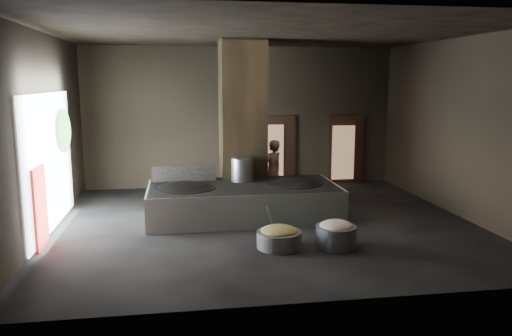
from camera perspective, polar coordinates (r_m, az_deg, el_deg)
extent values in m
cube|color=black|center=(12.27, 1.05, -6.49)|extent=(10.00, 9.00, 0.10)
cube|color=black|center=(11.83, 1.12, 15.42)|extent=(10.00, 9.00, 0.10)
cube|color=black|center=(16.31, -1.71, 5.82)|extent=(10.00, 0.10, 4.50)
cube|color=black|center=(7.43, 7.19, 0.80)|extent=(10.00, 0.10, 4.50)
cube|color=black|center=(12.03, -23.38, 3.54)|extent=(0.10, 9.00, 4.50)
cube|color=black|center=(13.64, 22.52, 4.26)|extent=(0.10, 9.00, 4.50)
cube|color=black|center=(13.66, -1.55, 5.02)|extent=(1.20, 1.20, 4.50)
cube|color=silver|center=(12.63, -1.48, -3.85)|extent=(4.75, 2.28, 0.82)
cube|color=black|center=(12.54, -1.49, -2.06)|extent=(4.64, 2.23, 0.03)
ellipsoid|color=black|center=(12.40, -8.12, -2.60)|extent=(1.49, 1.49, 0.41)
cylinder|color=black|center=(12.39, -8.13, -2.28)|extent=(1.53, 1.53, 0.05)
ellipsoid|color=black|center=(12.84, 4.47, -2.10)|extent=(1.39, 1.39, 0.39)
cylinder|color=black|center=(12.82, 4.48, -1.79)|extent=(1.42, 1.42, 0.05)
cylinder|color=#A5A9AD|center=(13.02, -1.59, -0.20)|extent=(0.58, 0.58, 0.62)
cube|color=black|center=(13.13, -8.21, -0.65)|extent=(1.65, 0.07, 0.41)
imported|color=brown|center=(14.03, 1.93, -0.42)|extent=(0.78, 0.73, 1.80)
cylinder|color=slate|center=(10.47, 2.66, -8.15)|extent=(1.17, 1.17, 0.34)
ellipsoid|color=olive|center=(10.41, 2.67, -7.22)|extent=(0.77, 0.77, 0.24)
cylinder|color=#A5A9AD|center=(10.47, 1.71, -5.98)|extent=(0.27, 0.29, 0.67)
cylinder|color=slate|center=(10.56, 9.12, -7.76)|extent=(1.07, 1.07, 0.46)
ellipsoid|color=tan|center=(10.50, 9.15, -6.62)|extent=(0.70, 0.70, 0.27)
cube|color=black|center=(16.53, 2.49, 1.86)|extent=(1.18, 0.08, 2.38)
cube|color=#8C6647|center=(16.44, 1.77, 1.64)|extent=(0.81, 0.04, 1.91)
cube|color=black|center=(17.17, 10.37, 2.01)|extent=(1.18, 0.08, 2.38)
cube|color=#8C6647|center=(16.94, 9.93, 1.75)|extent=(0.77, 0.04, 1.81)
cube|color=white|center=(12.28, -22.49, 0.65)|extent=(0.04, 4.20, 3.10)
cube|color=maroon|center=(11.17, -23.42, -4.20)|extent=(0.05, 0.90, 1.70)
ellipsoid|color=#194714|center=(13.25, -21.15, 3.99)|extent=(0.28, 1.10, 1.10)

